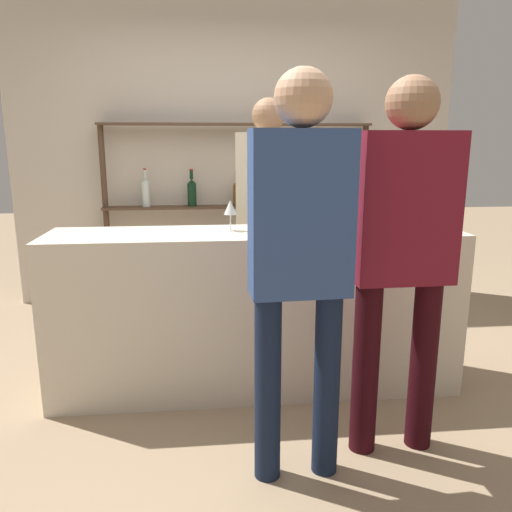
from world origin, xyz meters
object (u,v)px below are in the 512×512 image
(customer_right, at_px, (403,242))
(customer_center, at_px, (300,248))
(counter_bottle_1, at_px, (269,211))
(server_behind_counter, at_px, (268,203))
(wine_glass, at_px, (230,208))
(ice_bucket, at_px, (308,213))
(cork_jar, at_px, (269,214))
(counter_bottle_2, at_px, (396,206))
(counter_bottle_3, at_px, (376,207))
(counter_bottle_4, at_px, (399,207))
(counter_bottle_0, at_px, (369,209))

(customer_right, relative_size, customer_center, 1.00)
(counter_bottle_1, height_order, server_behind_counter, server_behind_counter)
(customer_center, bearing_deg, wine_glass, 12.42)
(wine_glass, relative_size, customer_right, 0.10)
(wine_glass, relative_size, ice_bucket, 0.81)
(cork_jar, bearing_deg, counter_bottle_2, -4.82)
(counter_bottle_1, distance_m, server_behind_counter, 0.70)
(customer_right, bearing_deg, wine_glass, 43.66)
(counter_bottle_3, bearing_deg, customer_right, -100.12)
(customer_right, bearing_deg, ice_bucket, 22.57)
(counter_bottle_1, bearing_deg, ice_bucket, -8.37)
(counter_bottle_4, relative_size, cork_jar, 2.11)
(counter_bottle_1, height_order, wine_glass, counter_bottle_1)
(counter_bottle_0, distance_m, counter_bottle_3, 0.15)
(customer_center, bearing_deg, server_behind_counter, -4.90)
(counter_bottle_0, relative_size, customer_center, 0.19)
(counter_bottle_1, height_order, ice_bucket, counter_bottle_1)
(customer_right, height_order, customer_center, customer_center)
(counter_bottle_2, height_order, server_behind_counter, server_behind_counter)
(counter_bottle_2, xyz_separation_m, customer_center, (-0.75, -0.91, -0.05))
(counter_bottle_3, distance_m, customer_right, 0.80)
(wine_glass, xyz_separation_m, server_behind_counter, (0.30, 0.65, -0.05))
(counter_bottle_4, bearing_deg, counter_bottle_0, 178.73)
(counter_bottle_2, distance_m, ice_bucket, 0.56)
(counter_bottle_0, xyz_separation_m, counter_bottle_3, (0.08, 0.12, -0.00))
(counter_bottle_1, bearing_deg, server_behind_counter, 83.12)
(counter_bottle_0, relative_size, counter_bottle_2, 0.96)
(wine_glass, bearing_deg, counter_bottle_3, 2.74)
(wine_glass, bearing_deg, counter_bottle_1, -10.22)
(cork_jar, bearing_deg, customer_center, -89.73)
(counter_bottle_0, bearing_deg, cork_jar, 163.54)
(counter_bottle_0, bearing_deg, server_behind_counter, 123.82)
(counter_bottle_0, xyz_separation_m, server_behind_counter, (-0.49, 0.73, -0.04))
(counter_bottle_1, xyz_separation_m, counter_bottle_4, (0.75, -0.05, 0.01))
(counter_bottle_1, bearing_deg, counter_bottle_3, 7.05)
(ice_bucket, xyz_separation_m, customer_center, (-0.20, -0.82, -0.03))
(counter_bottle_4, xyz_separation_m, ice_bucket, (-0.53, 0.01, -0.02))
(server_behind_counter, bearing_deg, counter_bottle_0, 44.94)
(counter_bottle_3, distance_m, counter_bottle_4, 0.16)
(counter_bottle_4, distance_m, customer_center, 1.09)
(wine_glass, distance_m, cork_jar, 0.25)
(counter_bottle_3, distance_m, ice_bucket, 0.45)
(cork_jar, relative_size, server_behind_counter, 0.09)
(counter_bottle_1, xyz_separation_m, customer_center, (0.02, -0.85, -0.04))
(counter_bottle_0, distance_m, counter_bottle_2, 0.23)
(counter_bottle_1, bearing_deg, cork_jar, 82.33)
(counter_bottle_1, xyz_separation_m, counter_bottle_3, (0.66, 0.08, 0.00))
(counter_bottle_4, bearing_deg, counter_bottle_2, 77.78)
(counter_bottle_3, xyz_separation_m, wine_glass, (-0.88, -0.04, 0.01))
(counter_bottle_2, xyz_separation_m, cork_jar, (-0.76, 0.06, -0.05))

